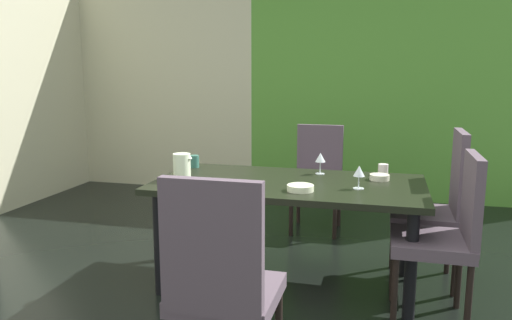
{
  "coord_description": "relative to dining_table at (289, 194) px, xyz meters",
  "views": [
    {
      "loc": [
        0.95,
        -2.59,
        1.43
      ],
      "look_at": [
        0.14,
        0.52,
        0.85
      ],
      "focal_mm": 35.0,
      "sensor_mm": 36.0,
      "label": 1
    }
  ],
  "objects": [
    {
      "name": "ground_plane",
      "position": [
        -0.36,
        -0.55,
        -0.64
      ],
      "size": [
        5.71,
        6.23,
        0.02
      ],
      "primitive_type": "cube",
      "color": "black"
    },
    {
      "name": "back_panel_interior",
      "position": [
        -2.07,
        2.52,
        0.64
      ],
      "size": [
        2.29,
        0.1,
        2.54
      ],
      "primitive_type": "cube",
      "color": "beige",
      "rests_on": "ground_plane"
    },
    {
      "name": "garden_window_panel",
      "position": [
        0.79,
        2.52,
        0.64
      ],
      "size": [
        3.42,
        0.1,
        2.54
      ],
      "primitive_type": "cube",
      "color": "#529133",
      "rests_on": "ground_plane"
    },
    {
      "name": "dining_table",
      "position": [
        0.0,
        0.0,
        0.0
      ],
      "size": [
        1.74,
        0.91,
        0.71
      ],
      "color": "black",
      "rests_on": "ground_plane"
    },
    {
      "name": "chair_head_near",
      "position": [
        -0.04,
        -1.28,
        -0.07
      ],
      "size": [
        0.44,
        0.44,
        1.02
      ],
      "color": "#554650",
      "rests_on": "ground_plane"
    },
    {
      "name": "chair_head_far",
      "position": [
        0.02,
        1.27,
        -0.1
      ],
      "size": [
        0.44,
        0.45,
        0.94
      ],
      "rotation": [
        0.0,
        0.0,
        3.14
      ],
      "color": "#554650",
      "rests_on": "ground_plane"
    },
    {
      "name": "chair_right_far",
      "position": [
        0.96,
        0.27,
        -0.06
      ],
      "size": [
        0.44,
        0.44,
        1.04
      ],
      "rotation": [
        0.0,
        0.0,
        1.57
      ],
      "color": "#554650",
      "rests_on": "ground_plane"
    },
    {
      "name": "chair_right_near",
      "position": [
        0.96,
        -0.27,
        -0.08
      ],
      "size": [
        0.44,
        0.44,
        0.98
      ],
      "rotation": [
        0.0,
        0.0,
        1.57
      ],
      "color": "#554650",
      "rests_on": "ground_plane"
    },
    {
      "name": "wine_glass_corner",
      "position": [
        0.17,
        0.29,
        0.19
      ],
      "size": [
        0.07,
        0.07,
        0.15
      ],
      "color": "silver",
      "rests_on": "dining_table"
    },
    {
      "name": "wine_glass_left",
      "position": [
        0.45,
        -0.09,
        0.19
      ],
      "size": [
        0.07,
        0.07,
        0.14
      ],
      "color": "silver",
      "rests_on": "dining_table"
    },
    {
      "name": "serving_bowl_north",
      "position": [
        0.12,
        -0.24,
        0.1
      ],
      "size": [
        0.16,
        0.16,
        0.04
      ],
      "primitive_type": "cylinder",
      "color": "#ECF2C7",
      "rests_on": "dining_table"
    },
    {
      "name": "serving_bowl_right",
      "position": [
        0.57,
        0.2,
        0.1
      ],
      "size": [
        0.13,
        0.13,
        0.04
      ],
      "primitive_type": "cylinder",
      "color": "beige",
      "rests_on": "dining_table"
    },
    {
      "name": "cup_front",
      "position": [
        -0.78,
        0.29,
        0.13
      ],
      "size": [
        0.07,
        0.07,
        0.09
      ],
      "primitive_type": "cylinder",
      "color": "#336A5B",
      "rests_on": "dining_table"
    },
    {
      "name": "cup_west",
      "position": [
        0.59,
        0.37,
        0.12
      ],
      "size": [
        0.07,
        0.07,
        0.08
      ],
      "primitive_type": "cylinder",
      "color": "silver",
      "rests_on": "dining_table"
    },
    {
      "name": "pitcher_near_window",
      "position": [
        -0.69,
        -0.13,
        0.17
      ],
      "size": [
        0.13,
        0.11,
        0.18
      ],
      "color": "#EBF9CF",
      "rests_on": "dining_table"
    }
  ]
}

